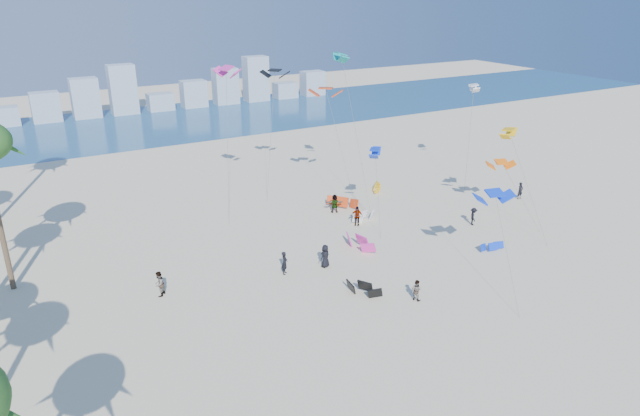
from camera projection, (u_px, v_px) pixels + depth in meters
ground at (414, 382)px, 31.89m from camera, size 220.00×220.00×0.00m
ocean at (130, 126)px, 90.26m from camera, size 220.00×220.00×0.00m
kitesurfer_near at (285, 263)px, 43.63m from camera, size 0.77×0.80×1.85m
kitesurfer_mid at (416, 290)px, 40.03m from camera, size 0.86×0.94×1.55m
kitesurfers_far at (351, 226)px, 50.29m from camera, size 38.88×10.66×1.89m
grounded_kites at (368, 227)px, 51.33m from camera, size 15.65×20.76×1.08m
flying_kites at (382, 107)px, 52.20m from camera, size 29.35×32.66×15.34m
distant_skyline at (108, 97)px, 96.70m from camera, size 85.00×3.00×8.40m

